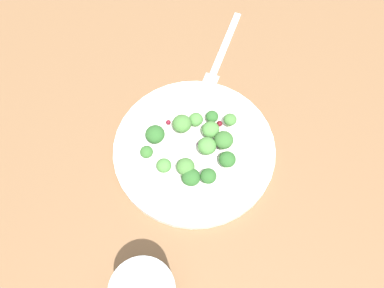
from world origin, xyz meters
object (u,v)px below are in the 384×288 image
object	(u,v)px
broccoli_floret_0	(224,140)
broccoli_floret_1	(164,166)
plate	(192,149)
broccoli_floret_2	(155,134)
fork	(221,55)

from	to	relation	value
broccoli_floret_0	broccoli_floret_1	bearing A→B (deg)	82.86
plate	broccoli_floret_0	world-z (taller)	broccoli_floret_0
broccoli_floret_0	broccoli_floret_2	size ratio (longest dim) A/B	0.96
plate	fork	size ratio (longest dim) A/B	1.58
plate	broccoli_floret_2	world-z (taller)	broccoli_floret_2
broccoli_floret_1	broccoli_floret_2	bearing A→B (deg)	-15.12
plate	broccoli_floret_1	bearing A→B (deg)	100.99
plate	broccoli_floret_1	distance (cm)	5.89
broccoli_floret_2	broccoli_floret_1	bearing A→B (deg)	164.88
broccoli_floret_0	broccoli_floret_1	world-z (taller)	broccoli_floret_0
plate	broccoli_floret_1	xyz separation A→B (cm)	(-1.04, 5.35, 2.22)
plate	fork	bearing A→B (deg)	-46.53
broccoli_floret_0	broccoli_floret_2	bearing A→B (deg)	51.97
broccoli_floret_2	fork	xyz separation A→B (cm)	(9.31, -18.11, -2.80)
broccoli_floret_0	broccoli_floret_2	xyz separation A→B (cm)	(6.32, 8.08, -0.42)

